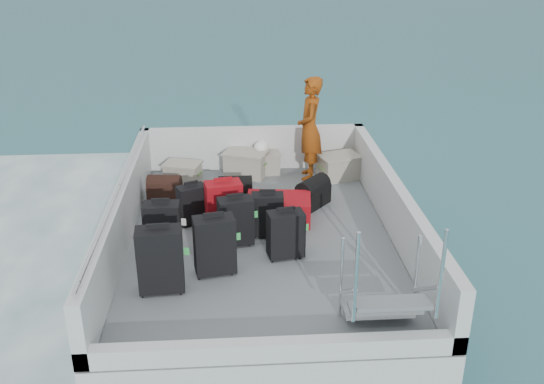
{
  "coord_description": "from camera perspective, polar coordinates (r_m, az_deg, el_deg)",
  "views": [
    {
      "loc": [
        -0.31,
        -6.92,
        4.28
      ],
      "look_at": [
        0.18,
        0.54,
        1.0
      ],
      "focal_mm": 40.0,
      "sensor_mm": 36.0,
      "label": 1
    }
  ],
  "objects": [
    {
      "name": "suitcase_0",
      "position": [
        6.65,
        -10.46,
        -6.38
      ],
      "size": [
        0.51,
        0.31,
        0.75
      ],
      "primitive_type": "cube",
      "rotation": [
        0.0,
        0.0,
        0.07
      ],
      "color": "black",
      "rests_on": "deck"
    },
    {
      "name": "suitcase_1",
      "position": [
        7.43,
        -10.26,
        -3.38
      ],
      "size": [
        0.44,
        0.25,
        0.65
      ],
      "primitive_type": "cube",
      "rotation": [
        0.0,
        0.0,
        -0.01
      ],
      "color": "black",
      "rests_on": "deck"
    },
    {
      "name": "ground",
      "position": [
        8.15,
        -1.05,
        -8.01
      ],
      "size": [
        160.0,
        160.0,
        0.0
      ],
      "primitive_type": "plane",
      "color": "#195259",
      "rests_on": "ground"
    },
    {
      "name": "suitcase_4",
      "position": [
        7.51,
        -3.43,
        -2.84
      ],
      "size": [
        0.46,
        0.33,
        0.62
      ],
      "primitive_type": "cube",
      "rotation": [
        0.0,
        0.0,
        0.19
      ],
      "color": "black",
      "rests_on": "deck"
    },
    {
      "name": "deck_fittings",
      "position": [
        7.41,
        1.7,
        -2.68
      ],
      "size": [
        3.6,
        5.0,
        0.9
      ],
      "color": "silver",
      "rests_on": "deck"
    },
    {
      "name": "crate_0",
      "position": [
        9.47,
        -8.38,
        1.68
      ],
      "size": [
        0.59,
        0.48,
        0.31
      ],
      "primitive_type": "cube",
      "rotation": [
        0.0,
        0.0,
        -0.29
      ],
      "color": "#ACA696",
      "rests_on": "deck"
    },
    {
      "name": "suitcase_8",
      "position": [
        8.17,
        0.63,
        -1.61
      ],
      "size": [
        0.91,
        0.65,
        0.34
      ],
      "primitive_type": "cube",
      "rotation": [
        0.0,
        0.0,
        1.46
      ],
      "color": "maroon",
      "rests_on": "deck"
    },
    {
      "name": "duffel_2",
      "position": [
        8.64,
        3.85,
        -0.26
      ],
      "size": [
        0.57,
        0.59,
        0.32
      ],
      "primitive_type": null,
      "rotation": [
        0.0,
        0.0,
        0.85
      ],
      "color": "black",
      "rests_on": "deck"
    },
    {
      "name": "deck",
      "position": [
        7.84,
        -1.08,
        -4.22
      ],
      "size": [
        3.3,
        4.7,
        0.02
      ],
      "primitive_type": "cube",
      "color": "slate",
      "rests_on": "ferry_hull"
    },
    {
      "name": "crate_3",
      "position": [
        9.62,
        6.31,
        2.3
      ],
      "size": [
        0.69,
        0.57,
        0.36
      ],
      "primitive_type": "cube",
      "rotation": [
        0.0,
        0.0,
        0.31
      ],
      "color": "#ACA696",
      "rests_on": "deck"
    },
    {
      "name": "passenger",
      "position": [
        9.41,
        3.57,
        5.98
      ],
      "size": [
        0.43,
        0.62,
        1.61
      ],
      "primitive_type": "imported",
      "rotation": [
        0.0,
        0.0,
        -1.64
      ],
      "color": "#C55512",
      "rests_on": "deck"
    },
    {
      "name": "yellow_bag",
      "position": [
        9.93,
        6.68,
        2.57
      ],
      "size": [
        0.28,
        0.26,
        0.22
      ],
      "primitive_type": "ellipsoid",
      "color": "gold",
      "rests_on": "deck"
    },
    {
      "name": "suitcase_3",
      "position": [
        6.91,
        -5.41,
        -5.08
      ],
      "size": [
        0.5,
        0.35,
        0.7
      ],
      "primitive_type": "cube",
      "rotation": [
        0.0,
        0.0,
        0.18
      ],
      "color": "black",
      "rests_on": "deck"
    },
    {
      "name": "white_bag",
      "position": [
        9.7,
        -0.99,
        4.11
      ],
      "size": [
        0.24,
        0.24,
        0.18
      ],
      "primitive_type": "ellipsoid",
      "color": "white",
      "rests_on": "crate_2"
    },
    {
      "name": "suitcase_7",
      "position": [
        7.73,
        -0.43,
        -2.2
      ],
      "size": [
        0.42,
        0.26,
        0.57
      ],
      "primitive_type": "cube",
      "rotation": [
        0.0,
        0.0,
        -0.05
      ],
      "color": "black",
      "rests_on": "deck"
    },
    {
      "name": "duffel_0",
      "position": [
        8.85,
        -10.05,
        -0.01
      ],
      "size": [
        0.5,
        0.35,
        0.32
      ],
      "primitive_type": null,
      "rotation": [
        0.0,
        0.0,
        -0.11
      ],
      "color": "black",
      "rests_on": "deck"
    },
    {
      "name": "suitcase_5",
      "position": [
        7.94,
        -4.55,
        -1.27
      ],
      "size": [
        0.51,
        0.37,
        0.64
      ],
      "primitive_type": "cube",
      "rotation": [
        0.0,
        0.0,
        0.2
      ],
      "color": "maroon",
      "rests_on": "deck"
    },
    {
      "name": "crate_1",
      "position": [
        9.67,
        -2.47,
        2.61
      ],
      "size": [
        0.73,
        0.62,
        0.38
      ],
      "primitive_type": "cube",
      "rotation": [
        0.0,
        0.0,
        -0.35
      ],
      "color": "#ACA696",
      "rests_on": "deck"
    },
    {
      "name": "suitcase_2",
      "position": [
        8.12,
        -7.52,
        -1.21
      ],
      "size": [
        0.43,
        0.36,
        0.54
      ],
      "primitive_type": "cube",
      "rotation": [
        0.0,
        0.0,
        0.44
      ],
      "color": "black",
      "rests_on": "deck"
    },
    {
      "name": "suitcase_6",
      "position": [
        7.23,
        1.3,
        -4.06
      ],
      "size": [
        0.46,
        0.32,
        0.59
      ],
      "primitive_type": "cube",
      "rotation": [
        0.0,
        0.0,
        0.18
      ],
      "color": "black",
      "rests_on": "deck"
    },
    {
      "name": "duffel_1",
      "position": [
        8.69,
        -3.46,
        -0.11
      ],
      "size": [
        0.48,
        0.3,
        0.32
      ],
      "primitive_type": null,
      "rotation": [
        0.0,
        0.0,
        0.0
      ],
      "color": "black",
      "rests_on": "deck"
    },
    {
      "name": "crate_2",
      "position": [
        9.78,
        -0.98,
        2.73
      ],
      "size": [
        0.58,
        0.43,
        0.32
      ],
      "primitive_type": "cube",
      "rotation": [
        0.0,
        0.0,
        0.13
      ],
      "color": "#ACA696",
      "rests_on": "deck"
    },
    {
      "name": "ferry_hull",
      "position": [
        7.99,
        -1.07,
        -6.18
      ],
      "size": [
        3.6,
        5.0,
        0.6
      ],
      "primitive_type": "cube",
      "color": "silver",
      "rests_on": "ground"
    }
  ]
}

